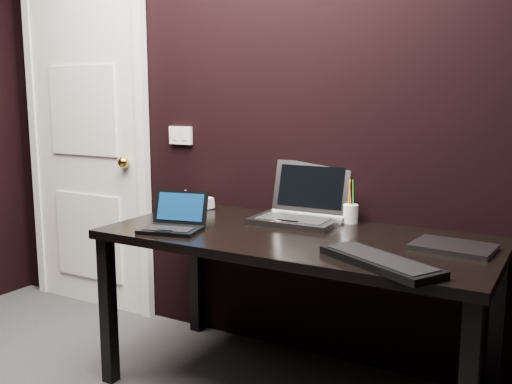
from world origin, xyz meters
The scene contains 11 objects.
wall_back centered at (0.00, 1.80, 1.30)m, with size 4.00×4.00×0.00m, color black.
door centered at (-1.35, 1.78, 1.04)m, with size 0.99×0.10×2.14m.
wall_switch centered at (-0.62, 1.79, 1.12)m, with size 0.15×0.02×0.10m.
desk centered at (0.30, 1.40, 0.66)m, with size 1.70×0.80×0.74m.
netbook centered at (-0.21, 1.19, 0.77)m, with size 0.31×0.29×0.17m.
silver_laptop centered at (0.20, 1.65, 0.79)m, with size 0.41×0.37×0.28m.
ext_keyboard centered at (0.76, 1.12, 0.76)m, with size 0.51×0.38×0.03m.
closed_laptop centered at (0.95, 1.48, 0.75)m, with size 0.32×0.24×0.02m.
desk_phone centered at (-0.43, 1.65, 0.78)m, with size 0.21×0.20×0.10m.
mobile_phone centered at (-0.43, 1.43, 0.78)m, with size 0.07×0.06×0.10m.
pen_cup centered at (0.42, 1.73, 0.79)m, with size 0.09×0.09×0.21m.
Camera 1 is at (1.36, -0.80, 1.33)m, focal length 40.00 mm.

